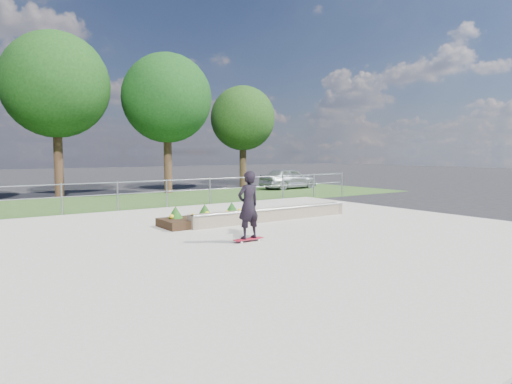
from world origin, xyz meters
TOP-DOWN VIEW (x-y plane):
  - ground at (0.00, 0.00)m, footprint 120.00×120.00m
  - grass_verge at (0.00, 11.00)m, footprint 30.00×8.00m
  - concrete_slab at (0.00, 0.00)m, footprint 15.00×15.00m
  - fence at (0.00, 7.50)m, footprint 20.06×0.06m
  - tree_mid_left at (-2.50, 15.00)m, footprint 5.25×5.25m
  - tree_mid_right at (3.00, 14.00)m, footprint 4.90×4.90m
  - tree_far_right at (9.00, 15.50)m, footprint 4.20×4.20m
  - grind_ledge at (1.33, 2.16)m, footprint 6.00×0.44m
  - planter_bed at (-0.76, 2.72)m, footprint 3.00×1.20m
  - skateboarder at (-1.31, -0.31)m, footprint 0.80×0.44m
  - parked_car at (10.33, 12.39)m, footprint 3.92×1.73m

SIDE VIEW (x-z plane):
  - ground at x=0.00m, z-range 0.00..0.00m
  - grass_verge at x=0.00m, z-range 0.00..0.02m
  - concrete_slab at x=0.00m, z-range 0.00..0.06m
  - planter_bed at x=-0.76m, z-range -0.06..0.55m
  - grind_ledge at x=1.33m, z-range 0.05..0.48m
  - parked_car at x=10.33m, z-range 0.00..1.31m
  - fence at x=0.00m, z-range 0.17..1.37m
  - skateboarder at x=-1.31m, z-range 0.09..1.86m
  - tree_far_right at x=9.00m, z-range 1.18..7.78m
  - tree_mid_right at x=3.00m, z-range 1.38..9.08m
  - tree_mid_left at x=-2.50m, z-range 1.48..9.73m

